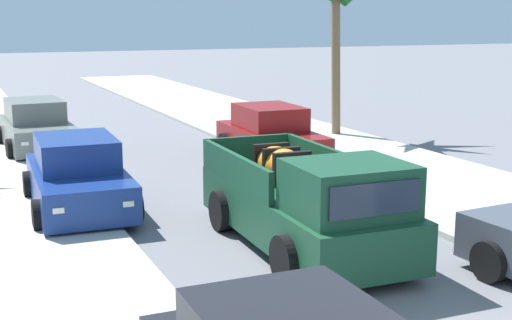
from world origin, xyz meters
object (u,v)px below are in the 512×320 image
pickup_truck (306,203)px  car_left_mid (36,127)px  car_left_far (270,135)px  car_right_near (78,177)px

pickup_truck → car_left_mid: size_ratio=1.22×
car_left_mid → car_left_far: (5.78, -4.17, 0.00)m
car_left_mid → car_right_near: bearing=-90.3°
pickup_truck → car_left_far: bearing=69.4°
car_right_near → pickup_truck: bearing=-52.7°
pickup_truck → car_left_mid: 11.77m
car_left_far → pickup_truck: bearing=-110.6°
pickup_truck → car_left_far: size_ratio=1.22×
car_left_mid → pickup_truck: bearing=-74.8°
car_right_near → car_left_mid: 7.25m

